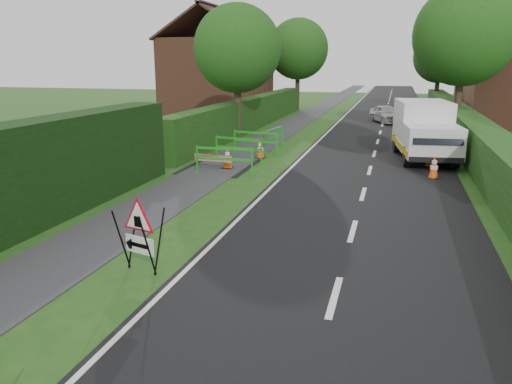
{
  "coord_description": "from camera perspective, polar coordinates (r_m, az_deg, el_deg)",
  "views": [
    {
      "loc": [
        3.29,
        -6.73,
        3.84
      ],
      "look_at": [
        0.18,
        4.41,
        0.82
      ],
      "focal_mm": 35.0,
      "sensor_mm": 36.0,
      "label": 1
    }
  ],
  "objects": [
    {
      "name": "triangle_sign",
      "position": [
        9.47,
        -13.42,
        -4.16
      ],
      "size": [
        1.03,
        1.03,
        1.23
      ],
      "rotation": [
        0.0,
        0.0,
        -0.27
      ],
      "color": "black",
      "rests_on": "ground"
    },
    {
      "name": "tree_fw",
      "position": [
        41.5,
        4.84,
        15.96
      ],
      "size": [
        4.8,
        4.8,
        7.24
      ],
      "color": "#2D2116",
      "rests_on": "ground"
    },
    {
      "name": "house_east_b",
      "position": [
        49.51,
        26.38,
        12.08
      ],
      "size": [
        7.5,
        7.4,
        7.88
      ],
      "color": "brown",
      "rests_on": "ground"
    },
    {
      "name": "ped_barrier_0",
      "position": [
        17.49,
        -3.66,
        4.03
      ],
      "size": [
        2.07,
        0.45,
        1.0
      ],
      "rotation": [
        0.0,
        0.0,
        0.05
      ],
      "color": "#1B941B",
      "rests_on": "ground"
    },
    {
      "name": "works_van",
      "position": [
        21.37,
        18.7,
        6.82
      ],
      "size": [
        2.59,
        5.24,
        2.3
      ],
      "rotation": [
        0.0,
        0.0,
        0.13
      ],
      "color": "silver",
      "rests_on": "ground"
    },
    {
      "name": "ground",
      "position": [
        8.42,
        -9.5,
        -12.72
      ],
      "size": [
        120.0,
        120.0,
        0.0
      ],
      "primitive_type": "plane",
      "color": "#1C4D16",
      "rests_on": "ground"
    },
    {
      "name": "footpath",
      "position": [
        42.38,
        7.12,
        9.34
      ],
      "size": [
        2.0,
        90.0,
        0.02
      ],
      "primitive_type": "cube",
      "color": "#2D2D30",
      "rests_on": "ground"
    },
    {
      "name": "traffic_cone_3",
      "position": [
        18.52,
        -3.29,
        3.89
      ],
      "size": [
        0.38,
        0.38,
        0.79
      ],
      "color": "black",
      "rests_on": "ground"
    },
    {
      "name": "tree_nw",
      "position": [
        25.97,
        -2.16,
        16.05
      ],
      "size": [
        4.4,
        4.4,
        6.7
      ],
      "color": "#2D2116",
      "rests_on": "ground"
    },
    {
      "name": "tree_ne",
      "position": [
        28.93,
        22.72,
        16.21
      ],
      "size": [
        5.2,
        5.2,
        7.79
      ],
      "color": "#2D2116",
      "rests_on": "ground"
    },
    {
      "name": "traffic_cone_0",
      "position": [
        17.95,
        19.68,
        2.7
      ],
      "size": [
        0.38,
        0.38,
        0.79
      ],
      "color": "black",
      "rests_on": "ground"
    },
    {
      "name": "house_west",
      "position": [
        39.07,
        -4.38,
        13.22
      ],
      "size": [
        7.5,
        7.4,
        7.88
      ],
      "color": "brown",
      "rests_on": "ground"
    },
    {
      "name": "ped_barrier_2",
      "position": [
        21.41,
        -0.04,
        6.02
      ],
      "size": [
        2.09,
        0.65,
        1.0
      ],
      "rotation": [
        0.0,
        0.0,
        -0.15
      ],
      "color": "#1B941B",
      "rests_on": "ground"
    },
    {
      "name": "ped_barrier_1",
      "position": [
        19.74,
        -2.01,
        5.27
      ],
      "size": [
        2.09,
        0.71,
        1.0
      ],
      "rotation": [
        0.0,
        0.0,
        -0.18
      ],
      "color": "#1B941B",
      "rests_on": "ground"
    },
    {
      "name": "hedge_west_far",
      "position": [
        30.15,
        -0.47,
        7.33
      ],
      "size": [
        1.0,
        24.0,
        1.8
      ],
      "primitive_type": "cube",
      "color": "#14380F",
      "rests_on": "ground"
    },
    {
      "name": "ped_barrier_3",
      "position": [
        22.47,
        2.0,
        6.42
      ],
      "size": [
        0.74,
        2.09,
        1.0
      ],
      "rotation": [
        0.0,
        0.0,
        1.38
      ],
      "color": "#1B941B",
      "rests_on": "ground"
    },
    {
      "name": "traffic_cone_4",
      "position": [
        20.54,
        0.49,
        4.97
      ],
      "size": [
        0.38,
        0.38,
        0.79
      ],
      "color": "black",
      "rests_on": "ground"
    },
    {
      "name": "hatchback_car",
      "position": [
        33.79,
        14.68,
        8.63
      ],
      "size": [
        2.52,
        3.62,
        1.15
      ],
      "primitive_type": "imported",
      "rotation": [
        0.0,
        0.0,
        0.38
      ],
      "color": "silver",
      "rests_on": "ground"
    },
    {
      "name": "hedge_east",
      "position": [
        23.28,
        23.37,
        3.94
      ],
      "size": [
        1.2,
        50.0,
        1.5
      ],
      "primitive_type": "cube",
      "color": "#14380F",
      "rests_on": "ground"
    },
    {
      "name": "traffic_cone_1",
      "position": [
        19.96,
        19.28,
        3.87
      ],
      "size": [
        0.38,
        0.38,
        0.79
      ],
      "color": "black",
      "rests_on": "ground"
    },
    {
      "name": "road_surface",
      "position": [
        41.92,
        14.66,
        8.93
      ],
      "size": [
        6.0,
        90.0,
        0.02
      ],
      "primitive_type": "cube",
      "color": "black",
      "rests_on": "ground"
    },
    {
      "name": "tree_fe",
      "position": [
        44.84,
        20.25,
        14.27
      ],
      "size": [
        4.2,
        4.2,
        6.33
      ],
      "color": "#2D2116",
      "rests_on": "ground"
    },
    {
      "name": "redwhite_plank",
      "position": [
        18.35,
        -4.91,
        2.5
      ],
      "size": [
        1.5,
        0.18,
        0.25
      ],
      "primitive_type": "cube",
      "rotation": [
        0.0,
        0.0,
        -0.09
      ],
      "color": "red",
      "rests_on": "ground"
    },
    {
      "name": "traffic_cone_2",
      "position": [
        22.42,
        20.59,
        4.86
      ],
      "size": [
        0.38,
        0.38,
        0.79
      ],
      "color": "black",
      "rests_on": "ground"
    }
  ]
}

